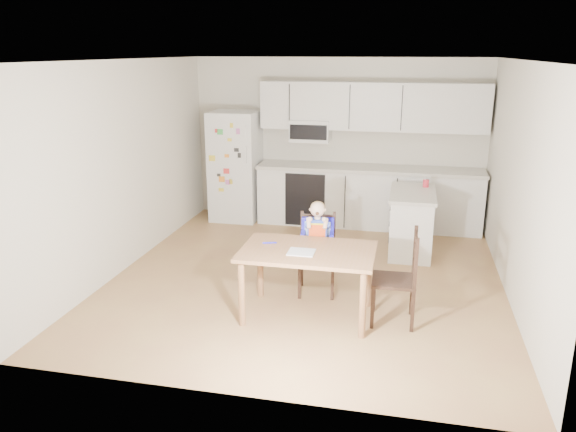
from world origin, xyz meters
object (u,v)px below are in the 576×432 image
(kitchen_island, at_px, (411,222))
(red_cup, at_px, (426,183))
(chair_booster, at_px, (317,237))
(chair_side, at_px, (404,272))
(refrigerator, at_px, (236,166))
(dining_table, at_px, (308,259))

(kitchen_island, height_order, red_cup, red_cup)
(chair_booster, xyz_separation_m, chair_side, (0.95, -0.56, -0.10))
(refrigerator, relative_size, kitchen_island, 1.52)
(refrigerator, distance_m, chair_booster, 3.08)
(chair_side, bearing_deg, chair_booster, -122.02)
(kitchen_island, bearing_deg, dining_table, -114.96)
(red_cup, xyz_separation_m, chair_booster, (-1.17, -1.85, -0.24))
(chair_side, bearing_deg, refrigerator, -140.71)
(red_cup, height_order, chair_booster, chair_booster)
(dining_table, bearing_deg, red_cup, 64.67)
(refrigerator, relative_size, chair_side, 1.79)
(refrigerator, height_order, chair_side, refrigerator)
(refrigerator, relative_size, chair_booster, 1.62)
(kitchen_island, bearing_deg, chair_booster, -123.18)
(refrigerator, bearing_deg, chair_side, -49.25)
(refrigerator, distance_m, chair_side, 4.11)
(kitchen_island, height_order, dining_table, kitchen_island)
(red_cup, relative_size, dining_table, 0.08)
(kitchen_island, bearing_deg, red_cup, 62.19)
(refrigerator, relative_size, red_cup, 16.87)
(kitchen_island, relative_size, chair_side, 1.17)
(chair_booster, bearing_deg, chair_side, -37.46)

